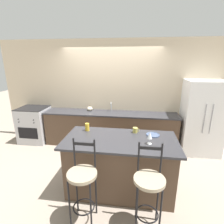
{
  "coord_description": "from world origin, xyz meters",
  "views": [
    {
      "loc": [
        0.65,
        -3.9,
        2.19
      ],
      "look_at": [
        0.17,
        -0.49,
        1.16
      ],
      "focal_mm": 28.0,
      "sensor_mm": 36.0,
      "label": 1
    }
  ],
  "objects_px": {
    "tumbler_cup": "(87,127)",
    "bar_stool_far": "(149,188)",
    "refrigerator": "(202,118)",
    "dinner_plate": "(153,135)",
    "pumpkin_decoration": "(90,109)",
    "bar_stool_near": "(83,182)",
    "wine_glass": "(150,136)",
    "oven_range": "(35,124)",
    "coffee_mug": "(135,130)"
  },
  "relations": [
    {
      "from": "bar_stool_far",
      "to": "tumbler_cup",
      "type": "distance_m",
      "value": 1.48
    },
    {
      "from": "dinner_plate",
      "to": "pumpkin_decoration",
      "type": "bearing_deg",
      "value": 134.66
    },
    {
      "from": "bar_stool_far",
      "to": "tumbler_cup",
      "type": "height_order",
      "value": "bar_stool_far"
    },
    {
      "from": "oven_range",
      "to": "coffee_mug",
      "type": "height_order",
      "value": "coffee_mug"
    },
    {
      "from": "oven_range",
      "to": "tumbler_cup",
      "type": "height_order",
      "value": "tumbler_cup"
    },
    {
      "from": "bar_stool_near",
      "to": "bar_stool_far",
      "type": "relative_size",
      "value": 1.0
    },
    {
      "from": "bar_stool_far",
      "to": "pumpkin_decoration",
      "type": "bearing_deg",
      "value": 119.94
    },
    {
      "from": "wine_glass",
      "to": "oven_range",
      "type": "bearing_deg",
      "value": 150.13
    },
    {
      "from": "refrigerator",
      "to": "coffee_mug",
      "type": "bearing_deg",
      "value": -139.94
    },
    {
      "from": "bar_stool_far",
      "to": "tumbler_cup",
      "type": "relative_size",
      "value": 8.73
    },
    {
      "from": "pumpkin_decoration",
      "to": "dinner_plate",
      "type": "bearing_deg",
      "value": -45.34
    },
    {
      "from": "pumpkin_decoration",
      "to": "oven_range",
      "type": "bearing_deg",
      "value": -174.28
    },
    {
      "from": "tumbler_cup",
      "to": "pumpkin_decoration",
      "type": "xyz_separation_m",
      "value": [
        -0.36,
        1.49,
        -0.08
      ]
    },
    {
      "from": "refrigerator",
      "to": "pumpkin_decoration",
      "type": "relative_size",
      "value": 12.44
    },
    {
      "from": "coffee_mug",
      "to": "pumpkin_decoration",
      "type": "xyz_separation_m",
      "value": [
        -1.22,
        1.46,
        -0.06
      ]
    },
    {
      "from": "bar_stool_near",
      "to": "wine_glass",
      "type": "xyz_separation_m",
      "value": [
        0.89,
        0.59,
        0.45
      ]
    },
    {
      "from": "wine_glass",
      "to": "tumbler_cup",
      "type": "height_order",
      "value": "wine_glass"
    },
    {
      "from": "bar_stool_near",
      "to": "wine_glass",
      "type": "relative_size",
      "value": 6.29
    },
    {
      "from": "oven_range",
      "to": "pumpkin_decoration",
      "type": "height_order",
      "value": "pumpkin_decoration"
    },
    {
      "from": "bar_stool_far",
      "to": "tumbler_cup",
      "type": "xyz_separation_m",
      "value": [
        -1.06,
        0.96,
        0.39
      ]
    },
    {
      "from": "bar_stool_near",
      "to": "pumpkin_decoration",
      "type": "xyz_separation_m",
      "value": [
        -0.55,
        2.46,
        0.31
      ]
    },
    {
      "from": "bar_stool_near",
      "to": "wine_glass",
      "type": "height_order",
      "value": "bar_stool_near"
    },
    {
      "from": "oven_range",
      "to": "tumbler_cup",
      "type": "xyz_separation_m",
      "value": [
        1.9,
        -1.34,
        0.55
      ]
    },
    {
      "from": "coffee_mug",
      "to": "pumpkin_decoration",
      "type": "relative_size",
      "value": 0.81
    },
    {
      "from": "bar_stool_near",
      "to": "wine_glass",
      "type": "bearing_deg",
      "value": 33.81
    },
    {
      "from": "dinner_plate",
      "to": "tumbler_cup",
      "type": "distance_m",
      "value": 1.16
    },
    {
      "from": "tumbler_cup",
      "to": "bar_stool_far",
      "type": "bearing_deg",
      "value": -42.23
    },
    {
      "from": "oven_range",
      "to": "wine_glass",
      "type": "height_order",
      "value": "wine_glass"
    },
    {
      "from": "refrigerator",
      "to": "bar_stool_near",
      "type": "relative_size",
      "value": 1.46
    },
    {
      "from": "refrigerator",
      "to": "bar_stool_far",
      "type": "height_order",
      "value": "refrigerator"
    },
    {
      "from": "refrigerator",
      "to": "oven_range",
      "type": "xyz_separation_m",
      "value": [
        -4.31,
        0.01,
        -0.4
      ]
    },
    {
      "from": "pumpkin_decoration",
      "to": "coffee_mug",
      "type": "bearing_deg",
      "value": -50.25
    },
    {
      "from": "refrigerator",
      "to": "dinner_plate",
      "type": "relative_size",
      "value": 7.71
    },
    {
      "from": "wine_glass",
      "to": "tumbler_cup",
      "type": "bearing_deg",
      "value": 160.97
    },
    {
      "from": "wine_glass",
      "to": "pumpkin_decoration",
      "type": "bearing_deg",
      "value": 127.58
    },
    {
      "from": "dinner_plate",
      "to": "oven_range",
      "type": "bearing_deg",
      "value": 155.74
    },
    {
      "from": "oven_range",
      "to": "coffee_mug",
      "type": "xyz_separation_m",
      "value": [
        2.76,
        -1.31,
        0.53
      ]
    },
    {
      "from": "refrigerator",
      "to": "dinner_plate",
      "type": "bearing_deg",
      "value": -132.28
    },
    {
      "from": "oven_range",
      "to": "bar_stool_near",
      "type": "distance_m",
      "value": 3.12
    },
    {
      "from": "wine_glass",
      "to": "coffee_mug",
      "type": "relative_size",
      "value": 1.67
    },
    {
      "from": "refrigerator",
      "to": "bar_stool_far",
      "type": "xyz_separation_m",
      "value": [
        -1.35,
        -2.29,
        -0.24
      ]
    },
    {
      "from": "oven_range",
      "to": "dinner_plate",
      "type": "distance_m",
      "value": 3.39
    },
    {
      "from": "refrigerator",
      "to": "wine_glass",
      "type": "bearing_deg",
      "value": -127.88
    },
    {
      "from": "oven_range",
      "to": "wine_glass",
      "type": "distance_m",
      "value": 3.49
    },
    {
      "from": "refrigerator",
      "to": "tumbler_cup",
      "type": "xyz_separation_m",
      "value": [
        -2.41,
        -1.33,
        0.15
      ]
    },
    {
      "from": "refrigerator",
      "to": "bar_stool_near",
      "type": "height_order",
      "value": "refrigerator"
    },
    {
      "from": "dinner_plate",
      "to": "coffee_mug",
      "type": "relative_size",
      "value": 1.99
    },
    {
      "from": "oven_range",
      "to": "dinner_plate",
      "type": "bearing_deg",
      "value": -24.26
    },
    {
      "from": "bar_stool_near",
      "to": "pumpkin_decoration",
      "type": "height_order",
      "value": "bar_stool_near"
    },
    {
      "from": "bar_stool_far",
      "to": "dinner_plate",
      "type": "height_order",
      "value": "bar_stool_far"
    }
  ]
}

